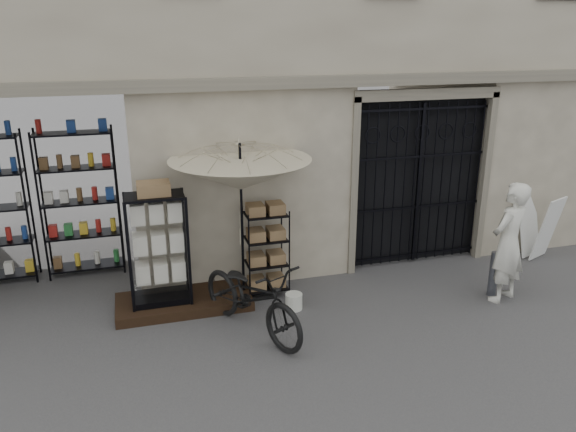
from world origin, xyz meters
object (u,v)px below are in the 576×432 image
object	(u,v)px
display_cabinet	(159,255)
bicycle	(253,331)
market_umbrella	(240,166)
steel_bollard	(493,274)
shopkeeper	(501,299)
white_bucket	(294,301)
wire_rack	(266,253)
easel_sign	(538,226)

from	to	relation	value
display_cabinet	bicycle	xyz separation A→B (m)	(1.15, -1.01, -0.89)
market_umbrella	steel_bollard	distance (m)	4.29
bicycle	shopkeeper	xyz separation A→B (m)	(3.95, -0.11, 0.00)
white_bucket	shopkeeper	distance (m)	3.26
display_cabinet	market_umbrella	xyz separation A→B (m)	(1.24, 0.00, 1.24)
white_bucket	bicycle	world-z (taller)	bicycle
steel_bollard	shopkeeper	distance (m)	0.40
white_bucket	bicycle	xyz separation A→B (m)	(-0.74, -0.48, -0.12)
steel_bollard	bicycle	bearing A→B (deg)	-179.29
shopkeeper	market_umbrella	bearing A→B (deg)	-39.94
wire_rack	white_bucket	world-z (taller)	wire_rack
display_cabinet	easel_sign	xyz separation A→B (m)	(6.73, 0.16, -0.28)
display_cabinet	easel_sign	distance (m)	6.74
steel_bollard	easel_sign	bearing A→B (deg)	33.46
bicycle	shopkeeper	world-z (taller)	bicycle
white_bucket	steel_bollard	distance (m)	3.17
bicycle	easel_sign	distance (m)	5.73
white_bucket	display_cabinet	bearing A→B (deg)	164.34
wire_rack	white_bucket	bearing A→B (deg)	-85.10
wire_rack	market_umbrella	xyz separation A→B (m)	(-0.38, -0.05, 1.43)
bicycle	easel_sign	bearing A→B (deg)	-13.98
bicycle	steel_bollard	bearing A→B (deg)	-25.15
market_umbrella	bicycle	world-z (taller)	market_umbrella
bicycle	market_umbrella	bearing A→B (deg)	59.08
steel_bollard	white_bucket	bearing A→B (deg)	172.18
wire_rack	steel_bollard	xyz separation A→B (m)	(3.41, -1.02, -0.33)
display_cabinet	bicycle	distance (m)	1.77
white_bucket	shopkeeper	world-z (taller)	white_bucket
shopkeeper	easel_sign	xyz separation A→B (m)	(1.64, 1.29, 0.60)
market_umbrella	white_bucket	distance (m)	2.17
bicycle	steel_bollard	distance (m)	3.89
white_bucket	easel_sign	bearing A→B (deg)	8.18
market_umbrella	easel_sign	bearing A→B (deg)	1.66
bicycle	display_cabinet	bearing A→B (deg)	112.92
steel_bollard	shopkeeper	size ratio (longest dim) A/B	0.39
display_cabinet	market_umbrella	bearing A→B (deg)	-10.12
market_umbrella	steel_bollard	world-z (taller)	market_umbrella
easel_sign	steel_bollard	bearing A→B (deg)	-169.14
wire_rack	market_umbrella	distance (m)	1.48
market_umbrella	white_bucket	xyz separation A→B (m)	(0.65, -0.54, -2.00)
easel_sign	wire_rack	bearing A→B (deg)	158.61
white_bucket	market_umbrella	bearing A→B (deg)	140.61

